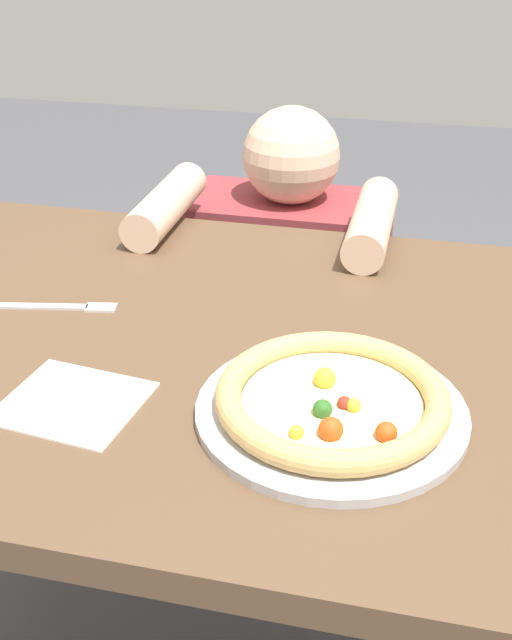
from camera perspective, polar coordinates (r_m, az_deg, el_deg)
The scene contains 5 objects.
dining_table at distance 1.13m, azimuth 2.83°, elevation -6.77°, with size 1.36×0.83×0.75m.
pizza_near at distance 0.93m, azimuth 5.43°, elevation -5.85°, with size 0.32×0.32×0.04m.
paper_napkin at distance 0.99m, azimuth -12.92°, elevation -5.74°, with size 0.16×0.14×0.00m, color white.
fork at distance 1.20m, azimuth -14.14°, elevation 0.92°, with size 0.20×0.06×0.00m.
diner_seated at distance 1.78m, azimuth 2.20°, elevation -1.33°, with size 0.44×0.53×0.92m.
Camera 1 is at (0.15, -0.90, 1.30)m, focal length 44.88 mm.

